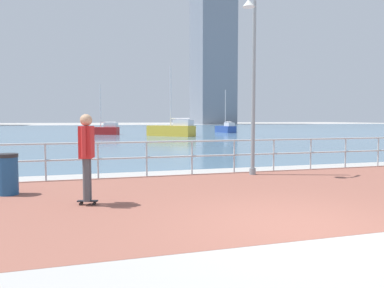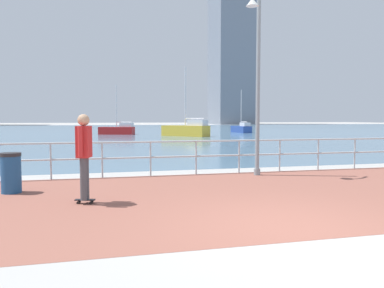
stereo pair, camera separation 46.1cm
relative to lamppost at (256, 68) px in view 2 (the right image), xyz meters
name	(u,v)px [view 2 (the right image)]	position (x,y,z in m)	size (l,w,h in m)	color
ground	(125,133)	(-1.65, 34.82, -3.20)	(220.00, 220.00, 0.00)	#ADAAA5
brick_paving	(232,195)	(-1.65, -2.53, -3.19)	(28.00, 6.48, 0.01)	#935647
harbor_water	(120,130)	(-1.65, 45.71, -3.20)	(180.00, 88.00, 0.00)	slate
waterfront_railing	(196,151)	(-1.65, 0.71, -2.47)	(25.25, 0.06, 1.05)	#B2BCC1
lamppost	(256,68)	(0.00, 0.00, 0.00)	(0.65, 0.67, 5.78)	gray
skateboarder	(84,150)	(-4.81, -2.63, -2.11)	(0.41, 0.55, 1.80)	black
trash_bin	(11,173)	(-6.50, -1.09, -2.73)	(0.46, 0.46, 0.93)	navy
sailboat_red	(241,129)	(12.19, 32.49, -2.70)	(1.40, 3.76, 5.19)	#284799
sailboat_navy	(118,130)	(-2.64, 30.66, -2.69)	(3.91, 2.48, 5.26)	#B21E1E
sailboat_white	(187,130)	(3.67, 25.09, -2.56)	(4.32, 4.52, 6.72)	gold
tower_concrete	(231,45)	(34.30, 98.70, 20.69)	(10.76, 13.36, 49.45)	slate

